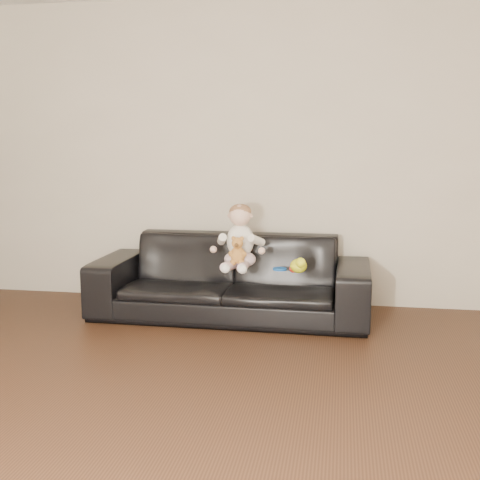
% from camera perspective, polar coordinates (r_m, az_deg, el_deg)
% --- Properties ---
extents(floor, '(5.50, 5.50, 0.00)m').
position_cam_1_polar(floor, '(2.91, -8.87, -19.52)').
color(floor, '#3C2315').
rests_on(floor, ground).
extents(wall_back, '(5.00, 0.00, 5.00)m').
position_cam_1_polar(wall_back, '(5.23, 0.46, 8.20)').
color(wall_back, beige).
rests_on(wall_back, ground).
extents(sofa, '(2.21, 0.89, 0.64)m').
position_cam_1_polar(sofa, '(4.86, -0.89, -3.52)').
color(sofa, black).
rests_on(sofa, floor).
extents(baby, '(0.34, 0.43, 0.50)m').
position_cam_1_polar(baby, '(4.67, -0.03, -0.01)').
color(baby, silver).
rests_on(baby, sofa).
extents(teddy_bear, '(0.12, 0.13, 0.21)m').
position_cam_1_polar(teddy_bear, '(4.53, -0.23, -1.02)').
color(teddy_bear, '#B07432').
rests_on(teddy_bear, sofa).
extents(toy_green, '(0.17, 0.19, 0.11)m').
position_cam_1_polar(toy_green, '(4.55, 5.57, -2.46)').
color(toy_green, yellow).
rests_on(toy_green, sofa).
extents(toy_rattle, '(0.08, 0.08, 0.06)m').
position_cam_1_polar(toy_rattle, '(4.55, 5.07, -2.73)').
color(toy_rattle, red).
rests_on(toy_rattle, sofa).
extents(toy_blue_disc, '(0.12, 0.12, 0.02)m').
position_cam_1_polar(toy_blue_disc, '(4.65, 3.80, -2.76)').
color(toy_blue_disc, blue).
rests_on(toy_blue_disc, sofa).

